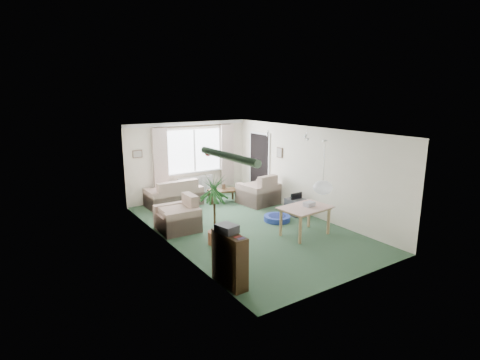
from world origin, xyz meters
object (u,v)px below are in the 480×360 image
armchair_corner (259,189)px  coffee_table (222,196)px  bookshelf (230,259)px  sofa (174,192)px  armchair_left (177,213)px  pet_bed (277,218)px  tv_cube (296,207)px  houseplant (214,210)px  dining_table (305,221)px

armchair_corner → coffee_table: (-0.83, 0.74, -0.27)m
bookshelf → sofa: bearing=75.2°
armchair_corner → armchair_left: bearing=8.4°
armchair_left → coffee_table: bearing=126.9°
armchair_left → bookshelf: (-0.34, -2.96, 0.05)m
sofa → armchair_left: armchair_left is taller
armchair_left → pet_bed: 2.60m
sofa → tv_cube: sofa is taller
houseplant → pet_bed: bearing=12.2°
houseplant → tv_cube: bearing=11.4°
armchair_corner → pet_bed: 1.68m
armchair_left → houseplant: size_ratio=0.61×
bookshelf → dining_table: 2.89m
coffee_table → dining_table: dining_table is taller
armchair_corner → dining_table: armchair_corner is taller
tv_cube → pet_bed: tv_cube is taller
armchair_left → pet_bed: armchair_left is taller
coffee_table → houseplant: (-1.82, -2.75, 0.59)m
sofa → armchair_corner: (2.22, -1.22, 0.06)m
tv_cube → pet_bed: bearing=-171.5°
armchair_corner → tv_cube: size_ratio=2.09×
pet_bed → armchair_left: bearing=162.0°
coffee_table → houseplant: houseplant is taller
armchair_left → bookshelf: bearing=-4.5°
armchair_corner → houseplant: size_ratio=0.65×
sofa → houseplant: size_ratio=1.02×
tv_cube → coffee_table: bearing=115.3°
sofa → coffee_table: (1.39, -0.48, -0.21)m
sofa → coffee_table: 1.48m
bookshelf → houseplant: houseplant is taller
armchair_corner → houseplant: bearing=31.3°
armchair_left → houseplant: 1.34m
armchair_left → dining_table: size_ratio=0.89×
coffee_table → tv_cube: size_ratio=1.74×
bookshelf → houseplant: bearing=66.3°
sofa → coffee_table: sofa is taller
tv_cube → sofa: bearing=132.1°
coffee_table → bookshelf: bearing=-119.2°
armchair_left → tv_cube: bearing=80.1°
armchair_left → tv_cube: 3.28m
houseplant → armchair_left: bearing=104.9°
armchair_corner → bookshelf: bookshelf is taller
armchair_corner → bookshelf: bearing=42.4°
pet_bed → tv_cube: bearing=9.0°
sofa → armchair_left: size_ratio=1.67×
sofa → armchair_left: (-0.76, -1.97, 0.03)m
coffee_table → tv_cube: bearing=-64.1°
bookshelf → tv_cube: bearing=30.7°
armchair_corner → coffee_table: size_ratio=1.21×
sofa → armchair_corner: 2.53m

